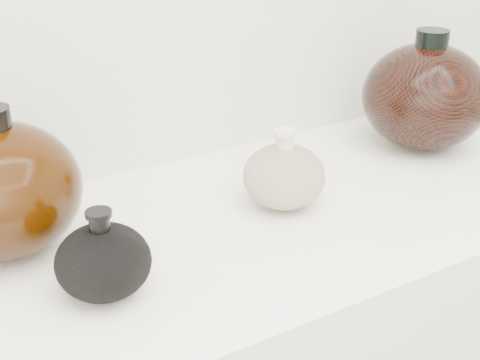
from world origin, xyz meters
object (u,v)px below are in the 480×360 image
cream_gourd_vase (284,176)px  left_round_pot (1,189)px  black_gourd_vase (103,261)px  right_round_pot (425,96)px

cream_gourd_vase → left_round_pot: 0.41m
black_gourd_vase → right_round_pot: bearing=12.4°
right_round_pot → left_round_pot: bearing=178.5°
left_round_pot → right_round_pot: size_ratio=0.88×
cream_gourd_vase → left_round_pot: (-0.40, 0.09, 0.04)m
black_gourd_vase → right_round_pot: right_round_pot is taller
black_gourd_vase → cream_gourd_vase: 0.33m
black_gourd_vase → right_round_pot: 0.69m
left_round_pot → cream_gourd_vase: bearing=-12.2°
left_round_pot → black_gourd_vase: bearing=-65.9°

